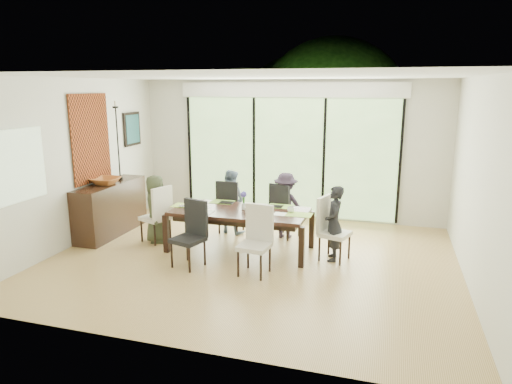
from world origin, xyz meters
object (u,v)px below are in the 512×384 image
(cup_a, at_px, (202,202))
(chair_left_end, at_px, (155,213))
(chair_far_right, at_px, (286,210))
(vase, at_px, (244,206))
(laptop, at_px, (188,207))
(table_top, at_px, (240,212))
(cup_c, at_px, (291,210))
(person_far_left, at_px, (231,201))
(person_left_end, at_px, (156,209))
(person_far_right, at_px, (286,205))
(chair_near_right, at_px, (254,241))
(person_right_end, at_px, (334,223))
(cup_b, at_px, (247,210))
(sideboard, at_px, (111,209))
(bowl, at_px, (105,181))
(chair_far_left, at_px, (231,206))
(chair_right_end, at_px, (335,229))
(chair_near_left, at_px, (188,235))

(cup_a, bearing_deg, chair_left_end, -169.38)
(chair_far_right, bearing_deg, vase, 80.47)
(vase, relative_size, laptop, 0.36)
(table_top, height_order, laptop, laptop)
(cup_c, bearing_deg, cup_a, 178.09)
(person_far_left, bearing_deg, person_left_end, 52.89)
(laptop, bearing_deg, cup_c, -9.73)
(laptop, bearing_deg, person_far_right, 16.95)
(chair_near_right, xyz_separation_m, laptop, (-1.35, 0.77, 0.19))
(person_right_end, relative_size, vase, 10.75)
(table_top, xyz_separation_m, person_far_right, (0.55, 0.83, -0.07))
(person_far_right, xyz_separation_m, cup_b, (-0.40, -0.93, 0.13))
(person_far_right, relative_size, cup_c, 10.40)
(table_top, distance_m, person_left_end, 1.48)
(chair_left_end, relative_size, person_far_left, 0.85)
(table_top, relative_size, cup_a, 19.35)
(table_top, bearing_deg, person_right_end, 0.00)
(person_far_left, relative_size, person_far_right, 1.00)
(cup_c, height_order, sideboard, sideboard)
(vase, xyz_separation_m, bowl, (-2.51, 0.00, 0.26))
(vase, bearing_deg, person_far_right, 57.34)
(cup_a, bearing_deg, table_top, -12.09)
(table_top, distance_m, chair_far_left, 0.97)
(person_far_right, height_order, laptop, person_far_right)
(person_left_end, bearing_deg, cup_a, -90.85)
(person_far_left, xyz_separation_m, cup_b, (0.60, -0.93, 0.13))
(chair_right_end, distance_m, cup_a, 2.22)
(sideboard, bearing_deg, vase, -2.37)
(cup_a, bearing_deg, person_right_end, -3.94)
(chair_left_end, height_order, bowl, bowl)
(chair_right_end, xyz_separation_m, person_far_right, (-0.95, 0.83, 0.08))
(chair_far_left, xyz_separation_m, person_right_end, (1.93, -0.85, 0.08))
(chair_right_end, distance_m, cup_b, 1.37)
(person_right_end, distance_m, bowl, 3.96)
(table_top, height_order, chair_left_end, chair_left_end)
(chair_far_right, distance_m, vase, 0.97)
(bowl, bearing_deg, chair_far_left, 21.62)
(chair_near_left, bearing_deg, cup_b, 66.49)
(vase, height_order, laptop, vase)
(chair_far_left, xyz_separation_m, sideboard, (-2.01, -0.70, -0.03))
(cup_c, relative_size, bowl, 0.23)
(table_top, relative_size, laptop, 7.27)
(chair_near_left, bearing_deg, sideboard, 169.06)
(chair_far_left, distance_m, chair_near_right, 1.96)
(person_left_end, xyz_separation_m, person_far_right, (2.03, 0.83, 0.00))
(person_far_left, height_order, laptop, person_far_left)
(person_left_end, xyz_separation_m, cup_c, (2.28, 0.10, 0.14))
(person_right_end, xyz_separation_m, person_far_right, (-0.93, 0.83, 0.00))
(person_far_right, bearing_deg, person_right_end, 141.24)
(chair_near_right, bearing_deg, person_left_end, 162.48)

